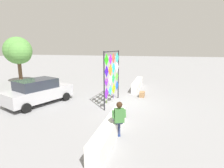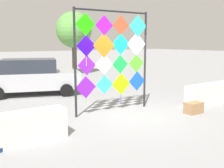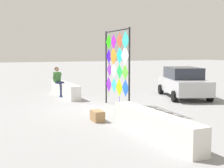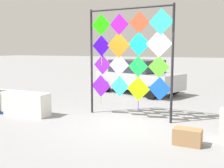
# 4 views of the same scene
# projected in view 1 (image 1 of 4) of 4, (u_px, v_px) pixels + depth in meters

# --- Properties ---
(ground) EXTENTS (120.00, 120.00, 0.00)m
(ground) POSITION_uv_depth(u_px,v_px,m) (123.00, 103.00, 11.04)
(ground) COLOR gray
(plaza_ledge_left) EXTENTS (3.85, 0.51, 0.71)m
(plaza_ledge_left) POSITION_uv_depth(u_px,v_px,m) (110.00, 130.00, 6.75)
(plaza_ledge_left) COLOR silver
(plaza_ledge_left) RESTS_ON ground
(plaza_ledge_right) EXTENTS (3.85, 0.51, 0.71)m
(plaza_ledge_right) POSITION_uv_depth(u_px,v_px,m) (137.00, 84.00, 14.98)
(plaza_ledge_right) COLOR silver
(plaza_ledge_right) RESTS_ON ground
(kite_display_rack) EXTENTS (2.68, 0.26, 3.27)m
(kite_display_rack) POSITION_uv_depth(u_px,v_px,m) (112.00, 73.00, 10.65)
(kite_display_rack) COLOR #232328
(kite_display_rack) RESTS_ON ground
(seated_vendor) EXTENTS (0.75, 0.63, 1.56)m
(seated_vendor) POSITION_uv_depth(u_px,v_px,m) (118.00, 117.00, 6.51)
(seated_vendor) COLOR navy
(seated_vendor) RESTS_ON ground
(parked_car) EXTENTS (4.36, 3.01, 1.56)m
(parked_car) POSITION_uv_depth(u_px,v_px,m) (38.00, 91.00, 10.85)
(parked_car) COLOR #B7B7BC
(parked_car) RESTS_ON ground
(cardboard_box_large) EXTENTS (0.60, 0.36, 0.36)m
(cardboard_box_large) POSITION_uv_depth(u_px,v_px,m) (142.00, 94.00, 12.46)
(cardboard_box_large) COLOR #9E754C
(cardboard_box_large) RESTS_ON ground
(tree_far_right) EXTENTS (2.77, 2.95, 4.45)m
(tree_far_right) POSITION_uv_depth(u_px,v_px,m) (19.00, 51.00, 16.50)
(tree_far_right) COLOR brown
(tree_far_right) RESTS_ON ground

